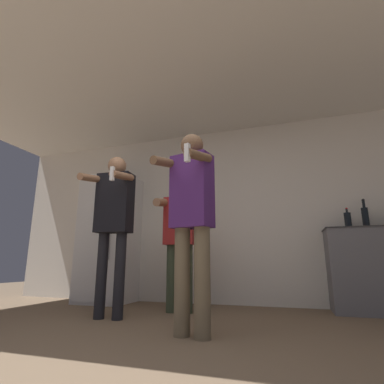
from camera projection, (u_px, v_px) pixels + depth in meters
ground_plane at (104, 372)px, 1.56m from camera, size 14.00×14.00×0.00m
wall_back at (219, 213)px, 4.42m from camera, size 7.00×0.06×2.55m
ceiling_slab at (189, 82)px, 3.43m from camera, size 7.00×3.26×0.05m
refrigerator at (109, 238)px, 4.50m from camera, size 0.73×0.69×1.85m
bottle_short_whiskey at (365, 217)px, 3.61m from camera, size 0.07×0.07×0.37m
bottle_brown_liquor at (348, 220)px, 3.67m from camera, size 0.08×0.08×0.27m
person_woman_foreground at (192, 214)px, 2.49m from camera, size 0.46×0.52×1.67m
person_man_side at (114, 215)px, 3.25m from camera, size 0.46×0.53×1.73m
person_spectator_back at (179, 232)px, 3.62m from camera, size 0.45×0.45×1.54m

